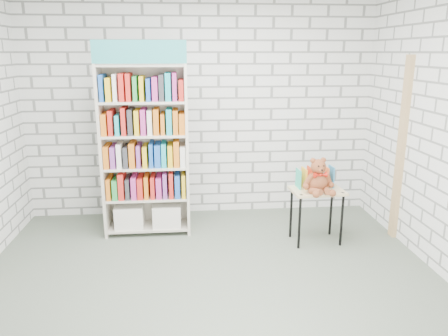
{
  "coord_description": "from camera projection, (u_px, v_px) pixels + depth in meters",
  "views": [
    {
      "loc": [
        -0.22,
        -3.68,
        2.13
      ],
      "look_at": [
        0.21,
        0.95,
        0.89
      ],
      "focal_mm": 35.0,
      "sensor_mm": 36.0,
      "label": 1
    }
  ],
  "objects": [
    {
      "name": "bookshelf",
      "position": [
        146.0,
        149.0,
        5.09
      ],
      "size": [
        1.0,
        0.39,
        2.25
      ],
      "color": "beige",
      "rests_on": "ground"
    },
    {
      "name": "door_trim",
      "position": [
        401.0,
        150.0,
        4.95
      ],
      "size": [
        0.05,
        0.12,
        2.1
      ],
      "primitive_type": "cube",
      "color": "tan",
      "rests_on": "ground"
    },
    {
      "name": "ground",
      "position": [
        211.0,
        285.0,
        4.11
      ],
      "size": [
        4.5,
        4.5,
        0.0
      ],
      "primitive_type": "plane",
      "color": "#525C4E",
      "rests_on": "ground"
    },
    {
      "name": "teddy_bear",
      "position": [
        318.0,
        179.0,
        4.78
      ],
      "size": [
        0.36,
        0.34,
        0.39
      ],
      "color": "maroon",
      "rests_on": "display_table"
    },
    {
      "name": "table_books",
      "position": [
        315.0,
        177.0,
        4.97
      ],
      "size": [
        0.42,
        0.2,
        0.24
      ],
      "color": "#2AB997",
      "rests_on": "display_table"
    },
    {
      "name": "room_shell",
      "position": [
        210.0,
        94.0,
        3.65
      ],
      "size": [
        4.52,
        4.02,
        2.81
      ],
      "color": "silver",
      "rests_on": "ground"
    },
    {
      "name": "display_table",
      "position": [
        317.0,
        197.0,
        4.94
      ],
      "size": [
        0.6,
        0.44,
        0.63
      ],
      "color": "#D3B97E",
      "rests_on": "ground"
    }
  ]
}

